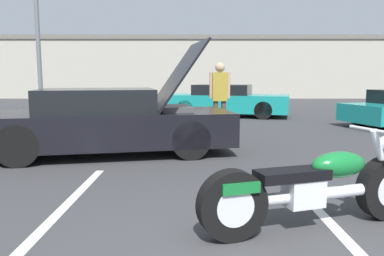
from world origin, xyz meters
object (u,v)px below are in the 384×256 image
Objects in this scene: motorcycle at (315,189)px; show_car_hood_open at (109,122)px; spectator_near_motorcycle at (220,92)px; parked_car_left_row at (226,101)px.

show_car_hood_open is (-2.80, 3.62, 0.23)m from motorcycle.
motorcycle is 0.47× the size of show_car_hood_open.
show_car_hood_open is 3.22m from spectator_near_motorcycle.
motorcycle is 4.58m from show_car_hood_open.
show_car_hood_open is at bearing 110.12° from motorcycle.
motorcycle is at bearing -63.76° from show_car_hood_open.
parked_car_left_row is (0.13, 10.85, 0.18)m from motorcycle.
show_car_hood_open is at bearing -136.09° from spectator_near_motorcycle.
show_car_hood_open is 7.80m from parked_car_left_row.
parked_car_left_row is 2.68× the size of spectator_near_motorcycle.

